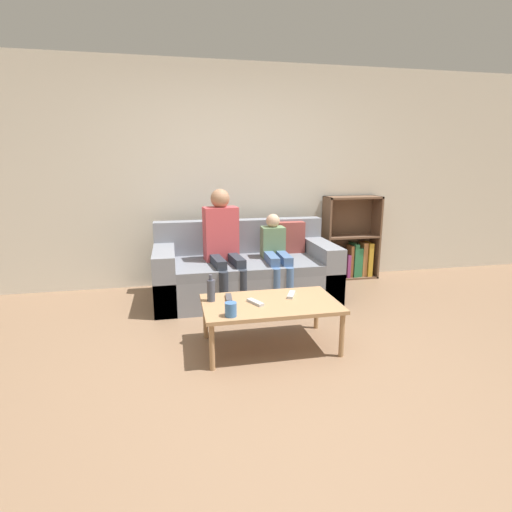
% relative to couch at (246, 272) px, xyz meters
% --- Properties ---
extents(ground_plane, '(22.00, 22.00, 0.00)m').
position_rel_couch_xyz_m(ground_plane, '(-0.09, -1.69, -0.28)').
color(ground_plane, '#84664C').
extents(wall_back, '(12.00, 0.06, 2.60)m').
position_rel_couch_xyz_m(wall_back, '(-0.09, 0.66, 1.02)').
color(wall_back, beige).
rests_on(wall_back, ground_plane).
extents(couch, '(1.95, 0.93, 0.82)m').
position_rel_couch_xyz_m(couch, '(0.00, 0.00, 0.00)').
color(couch, gray).
rests_on(couch, ground_plane).
extents(bookshelf, '(0.71, 0.28, 1.05)m').
position_rel_couch_xyz_m(bookshelf, '(1.47, 0.50, 0.11)').
color(bookshelf, brown).
rests_on(bookshelf, ground_plane).
extents(coffee_table, '(1.08, 0.64, 0.39)m').
position_rel_couch_xyz_m(coffee_table, '(-0.03, -1.27, 0.07)').
color(coffee_table, '#A87F56').
rests_on(coffee_table, ground_plane).
extents(person_adult, '(0.39, 0.67, 1.20)m').
position_rel_couch_xyz_m(person_adult, '(-0.26, -0.08, 0.41)').
color(person_adult, '#282D38').
rests_on(person_adult, ground_plane).
extents(person_child, '(0.26, 0.64, 0.92)m').
position_rel_couch_xyz_m(person_child, '(0.30, -0.14, 0.25)').
color(person_child, '#476693').
rests_on(person_child, ground_plane).
extents(cup_near, '(0.09, 0.09, 0.10)m').
position_rel_couch_xyz_m(cup_near, '(-0.38, -1.50, 0.16)').
color(cup_near, '#3D70B2').
rests_on(cup_near, coffee_table).
extents(tv_remote_0, '(0.12, 0.17, 0.02)m').
position_rel_couch_xyz_m(tv_remote_0, '(0.18, -1.15, 0.11)').
color(tv_remote_0, '#B7B7BC').
rests_on(tv_remote_0, coffee_table).
extents(tv_remote_1, '(0.06, 0.17, 0.02)m').
position_rel_couch_xyz_m(tv_remote_1, '(-0.35, -1.12, 0.11)').
color(tv_remote_1, '#47474C').
rests_on(tv_remote_1, coffee_table).
extents(tv_remote_2, '(0.12, 0.17, 0.02)m').
position_rel_couch_xyz_m(tv_remote_2, '(-0.16, -1.27, 0.11)').
color(tv_remote_2, '#B7B7BC').
rests_on(tv_remote_2, coffee_table).
extents(bottle, '(0.06, 0.06, 0.22)m').
position_rel_couch_xyz_m(bottle, '(-0.49, -1.14, 0.20)').
color(bottle, '#424756').
rests_on(bottle, coffee_table).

